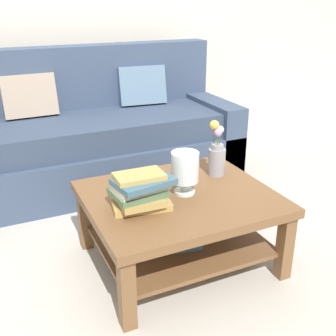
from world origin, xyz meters
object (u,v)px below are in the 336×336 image
glass_hurricane_vase (185,169)px  book_stack_main (141,191)px  couch (99,137)px  coffee_table (179,214)px  flower_pitcher (217,155)px

glass_hurricane_vase → book_stack_main: bearing=-167.2°
couch → glass_hurricane_vase: size_ratio=9.17×
coffee_table → book_stack_main: bearing=-166.8°
couch → coffee_table: couch is taller
coffee_table → book_stack_main: size_ratio=3.11×
coffee_table → book_stack_main: (-0.25, -0.06, 0.21)m
couch → coffee_table: size_ratio=2.17×
glass_hurricane_vase → flower_pitcher: (0.29, 0.15, -0.02)m
book_stack_main → glass_hurricane_vase: bearing=12.8°
glass_hurricane_vase → couch: bearing=94.1°
coffee_table → flower_pitcher: (0.33, 0.15, 0.24)m
coffee_table → book_stack_main: 0.33m
flower_pitcher → couch: bearing=107.9°
couch → book_stack_main: couch is taller
coffee_table → couch: bearing=92.6°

